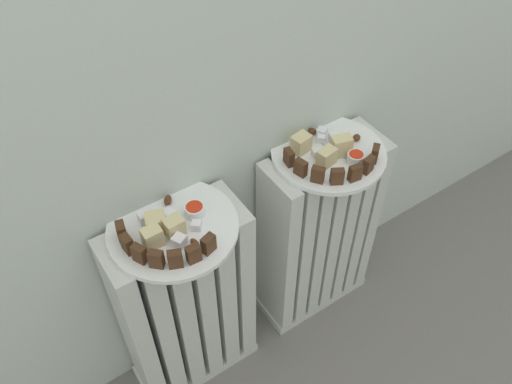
# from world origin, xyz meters

# --- Properties ---
(radiator_left) EXTENTS (0.34, 0.15, 0.61)m
(radiator_left) POSITION_xyz_m (-0.21, 0.28, 0.30)
(radiator_left) COLOR silver
(radiator_left) RESTS_ON ground_plane
(radiator_right) EXTENTS (0.34, 0.15, 0.61)m
(radiator_right) POSITION_xyz_m (0.21, 0.28, 0.30)
(radiator_right) COLOR silver
(radiator_right) RESTS_ON ground_plane
(plate_left) EXTENTS (0.28, 0.28, 0.01)m
(plate_left) POSITION_xyz_m (-0.21, 0.28, 0.62)
(plate_left) COLOR white
(plate_left) RESTS_ON radiator_left
(plate_right) EXTENTS (0.28, 0.28, 0.01)m
(plate_right) POSITION_xyz_m (0.21, 0.28, 0.62)
(plate_right) COLOR white
(plate_right) RESTS_ON radiator_right
(dark_cake_slice_left_0) EXTENTS (0.02, 0.03, 0.04)m
(dark_cake_slice_left_0) POSITION_xyz_m (-0.31, 0.31, 0.64)
(dark_cake_slice_left_0) COLOR #472B19
(dark_cake_slice_left_0) RESTS_ON plate_left
(dark_cake_slice_left_1) EXTENTS (0.02, 0.03, 0.04)m
(dark_cake_slice_left_1) POSITION_xyz_m (-0.32, 0.27, 0.64)
(dark_cake_slice_left_1) COLOR #472B19
(dark_cake_slice_left_1) RESTS_ON plate_left
(dark_cake_slice_left_2) EXTENTS (0.03, 0.03, 0.04)m
(dark_cake_slice_left_2) POSITION_xyz_m (-0.31, 0.24, 0.64)
(dark_cake_slice_left_2) COLOR #472B19
(dark_cake_slice_left_2) RESTS_ON plate_left
(dark_cake_slice_left_3) EXTENTS (0.03, 0.03, 0.04)m
(dark_cake_slice_left_3) POSITION_xyz_m (-0.29, 0.20, 0.64)
(dark_cake_slice_left_3) COLOR #472B19
(dark_cake_slice_left_3) RESTS_ON plate_left
(dark_cake_slice_left_4) EXTENTS (0.03, 0.03, 0.04)m
(dark_cake_slice_left_4) POSITION_xyz_m (-0.26, 0.18, 0.64)
(dark_cake_slice_left_4) COLOR #472B19
(dark_cake_slice_left_4) RESTS_ON plate_left
(dark_cake_slice_left_5) EXTENTS (0.03, 0.02, 0.04)m
(dark_cake_slice_left_5) POSITION_xyz_m (-0.22, 0.18, 0.64)
(dark_cake_slice_left_5) COLOR #472B19
(dark_cake_slice_left_5) RESTS_ON plate_left
(dark_cake_slice_left_6) EXTENTS (0.03, 0.03, 0.04)m
(dark_cake_slice_left_6) POSITION_xyz_m (-0.18, 0.18, 0.64)
(dark_cake_slice_left_6) COLOR #472B19
(dark_cake_slice_left_6) RESTS_ON plate_left
(marble_cake_slice_left_0) EXTENTS (0.05, 0.05, 0.04)m
(marble_cake_slice_left_0) POSITION_xyz_m (-0.24, 0.29, 0.64)
(marble_cake_slice_left_0) COLOR beige
(marble_cake_slice_left_0) RESTS_ON plate_left
(marble_cake_slice_left_1) EXTENTS (0.04, 0.04, 0.04)m
(marble_cake_slice_left_1) POSITION_xyz_m (-0.22, 0.26, 0.64)
(marble_cake_slice_left_1) COLOR beige
(marble_cake_slice_left_1) RESTS_ON plate_left
(marble_cake_slice_left_2) EXTENTS (0.04, 0.03, 0.05)m
(marble_cake_slice_left_2) POSITION_xyz_m (-0.27, 0.26, 0.65)
(marble_cake_slice_left_2) COLOR beige
(marble_cake_slice_left_2) RESTS_ON plate_left
(turkish_delight_left_0) EXTENTS (0.03, 0.03, 0.02)m
(turkish_delight_left_0) POSITION_xyz_m (-0.17, 0.24, 0.63)
(turkish_delight_left_0) COLOR white
(turkish_delight_left_0) RESTS_ON plate_left
(turkish_delight_left_1) EXTENTS (0.03, 0.03, 0.02)m
(turkish_delight_left_1) POSITION_xyz_m (-0.21, 0.30, 0.63)
(turkish_delight_left_1) COLOR white
(turkish_delight_left_1) RESTS_ON plate_left
(turkish_delight_left_2) EXTENTS (0.02, 0.02, 0.02)m
(turkish_delight_left_2) POSITION_xyz_m (-0.26, 0.33, 0.63)
(turkish_delight_left_2) COLOR white
(turkish_delight_left_2) RESTS_ON plate_left
(turkish_delight_left_3) EXTENTS (0.03, 0.03, 0.03)m
(turkish_delight_left_3) POSITION_xyz_m (-0.22, 0.23, 0.64)
(turkish_delight_left_3) COLOR white
(turkish_delight_left_3) RESTS_ON plate_left
(medjool_date_left_0) EXTENTS (0.02, 0.03, 0.02)m
(medjool_date_left_0) POSITION_xyz_m (-0.20, 0.21, 0.63)
(medjool_date_left_0) COLOR #4C2814
(medjool_date_left_0) RESTS_ON plate_left
(medjool_date_left_1) EXTENTS (0.03, 0.03, 0.02)m
(medjool_date_left_1) POSITION_xyz_m (-0.19, 0.35, 0.63)
(medjool_date_left_1) COLOR #4C2814
(medjool_date_left_1) RESTS_ON plate_left
(jam_bowl_left) EXTENTS (0.04, 0.04, 0.03)m
(jam_bowl_left) POSITION_xyz_m (-0.16, 0.28, 0.64)
(jam_bowl_left) COLOR white
(jam_bowl_left) RESTS_ON plate_left
(dark_cake_slice_right_0) EXTENTS (0.02, 0.03, 0.04)m
(dark_cake_slice_right_0) POSITION_xyz_m (0.11, 0.30, 0.64)
(dark_cake_slice_right_0) COLOR #472B19
(dark_cake_slice_right_0) RESTS_ON plate_right
(dark_cake_slice_right_1) EXTENTS (0.02, 0.03, 0.04)m
(dark_cake_slice_right_1) POSITION_xyz_m (0.11, 0.25, 0.64)
(dark_cake_slice_right_1) COLOR #472B19
(dark_cake_slice_right_1) RESTS_ON plate_right
(dark_cake_slice_right_2) EXTENTS (0.03, 0.03, 0.04)m
(dark_cake_slice_right_2) POSITION_xyz_m (0.13, 0.21, 0.64)
(dark_cake_slice_right_2) COLOR #472B19
(dark_cake_slice_right_2) RESTS_ON plate_right
(dark_cake_slice_right_3) EXTENTS (0.03, 0.03, 0.04)m
(dark_cake_slice_right_3) POSITION_xyz_m (0.16, 0.19, 0.64)
(dark_cake_slice_right_3) COLOR #472B19
(dark_cake_slice_right_3) RESTS_ON plate_right
(dark_cake_slice_right_4) EXTENTS (0.03, 0.02, 0.04)m
(dark_cake_slice_right_4) POSITION_xyz_m (0.20, 0.17, 0.64)
(dark_cake_slice_right_4) COLOR #472B19
(dark_cake_slice_right_4) RESTS_ON plate_right
(dark_cake_slice_right_5) EXTENTS (0.03, 0.02, 0.04)m
(dark_cake_slice_right_5) POSITION_xyz_m (0.24, 0.17, 0.64)
(dark_cake_slice_right_5) COLOR #472B19
(dark_cake_slice_right_5) RESTS_ON plate_right
(dark_cake_slice_right_6) EXTENTS (0.03, 0.03, 0.04)m
(dark_cake_slice_right_6) POSITION_xyz_m (0.28, 0.20, 0.64)
(dark_cake_slice_right_6) COLOR #472B19
(dark_cake_slice_right_6) RESTS_ON plate_right
(marble_cake_slice_right_0) EXTENTS (0.05, 0.04, 0.04)m
(marble_cake_slice_right_0) POSITION_xyz_m (0.16, 0.32, 0.65)
(marble_cake_slice_right_0) COLOR beige
(marble_cake_slice_right_0) RESTS_ON plate_right
(marble_cake_slice_right_1) EXTENTS (0.05, 0.04, 0.04)m
(marble_cake_slice_right_1) POSITION_xyz_m (0.18, 0.25, 0.65)
(marble_cake_slice_right_1) COLOR beige
(marble_cake_slice_right_1) RESTS_ON plate_right
(marble_cake_slice_right_2) EXTENTS (0.05, 0.04, 0.05)m
(marble_cake_slice_right_2) POSITION_xyz_m (0.23, 0.26, 0.65)
(marble_cake_slice_right_2) COLOR beige
(marble_cake_slice_right_2) RESTS_ON plate_right
(turkish_delight_right_0) EXTENTS (0.03, 0.03, 0.02)m
(turkish_delight_right_0) POSITION_xyz_m (0.22, 0.32, 0.63)
(turkish_delight_right_0) COLOR white
(turkish_delight_right_0) RESTS_ON plate_right
(turkish_delight_right_1) EXTENTS (0.03, 0.03, 0.02)m
(turkish_delight_right_1) POSITION_xyz_m (0.24, 0.34, 0.63)
(turkish_delight_right_1) COLOR white
(turkish_delight_right_1) RESTS_ON plate_right
(turkish_delight_right_2) EXTENTS (0.02, 0.02, 0.02)m
(turkish_delight_right_2) POSITION_xyz_m (0.25, 0.31, 0.63)
(turkish_delight_right_2) COLOR white
(turkish_delight_right_2) RESTS_ON plate_right
(turkish_delight_right_3) EXTENTS (0.02, 0.02, 0.02)m
(turkish_delight_right_3) POSITION_xyz_m (0.18, 0.28, 0.63)
(turkish_delight_right_3) COLOR white
(turkish_delight_right_3) RESTS_ON plate_right
(medjool_date_right_0) EXTENTS (0.03, 0.03, 0.02)m
(medjool_date_right_0) POSITION_xyz_m (0.30, 0.27, 0.63)
(medjool_date_right_0) COLOR #4C2814
(medjool_date_right_0) RESTS_ON plate_right
(medjool_date_right_1) EXTENTS (0.02, 0.03, 0.02)m
(medjool_date_right_1) POSITION_xyz_m (0.22, 0.35, 0.63)
(medjool_date_right_1) COLOR #4C2814
(medjool_date_right_1) RESTS_ON plate_right
(medjool_date_right_2) EXTENTS (0.03, 0.03, 0.02)m
(medjool_date_right_2) POSITION_xyz_m (0.27, 0.27, 0.63)
(medjool_date_right_2) COLOR #4C2814
(medjool_date_right_2) RESTS_ON plate_right
(jam_bowl_right) EXTENTS (0.04, 0.04, 0.03)m
(jam_bowl_right) POSITION_xyz_m (0.24, 0.21, 0.64)
(jam_bowl_right) COLOR white
(jam_bowl_right) RESTS_ON plate_right
(fork) EXTENTS (0.02, 0.10, 0.00)m
(fork) POSITION_xyz_m (0.23, 0.28, 0.62)
(fork) COLOR #B7B7BC
(fork) RESTS_ON plate_right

